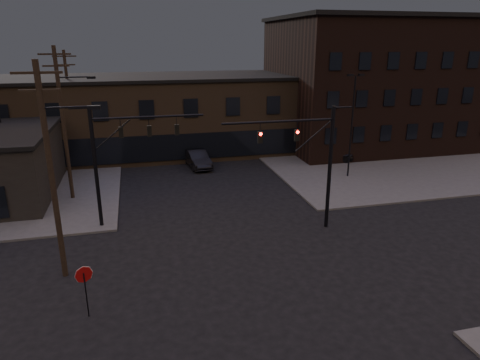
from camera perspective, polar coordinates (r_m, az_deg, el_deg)
The scene contains 15 objects.
ground at distance 23.38m, azimuth 1.25°, elevation -12.16°, with size 140.00×140.00×0.00m, color black.
sidewalk_ne at distance 51.05m, azimuth 18.99°, elevation 3.78°, with size 30.00×30.00×0.15m, color #474744.
building_row at distance 48.42m, azimuth -7.47°, elevation 8.64°, with size 40.00×12.00×8.00m, color #493726.
building_right at distance 53.29m, azimuth 17.43°, elevation 12.08°, with size 22.00×16.00×14.00m, color black.
traffic_signal_near at distance 27.15m, azimuth 9.81°, elevation 3.19°, with size 7.12×0.24×8.00m.
traffic_signal_far at distance 28.35m, azimuth -16.30°, elevation 3.52°, with size 7.12×0.24×8.00m.
stop_sign at distance 20.29m, azimuth -20.03°, elevation -12.41°, with size 0.72×0.33×2.48m.
utility_pole_near at distance 22.66m, azimuth -23.79°, elevation 1.40°, with size 3.70×0.28×11.00m.
utility_pole_mid at distance 34.35m, azimuth -22.41°, elevation 7.23°, with size 3.70×0.28×11.50m.
utility_pole_far at distance 46.30m, azimuth -21.72°, elevation 9.34°, with size 2.20×0.28×11.00m.
lot_light_a at distance 38.70m, azimuth 14.76°, elevation 8.13°, with size 1.50×0.28×9.14m.
lot_light_b at distance 45.97m, azimuth 18.48°, elevation 9.29°, with size 1.50×0.28×9.14m.
parked_car_lot_a at distance 44.49m, azimuth 11.86°, elevation 3.58°, with size 1.94×4.81×1.64m, color black.
parked_car_lot_b at distance 51.56m, azimuth 17.54°, elevation 4.83°, with size 1.68×4.13×1.20m, color #B8B8BA.
car_crossing at distance 42.01m, azimuth -5.70°, elevation 2.83°, with size 1.74×5.00×1.65m, color black.
Camera 1 is at (-5.34, -19.50, 11.74)m, focal length 32.00 mm.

